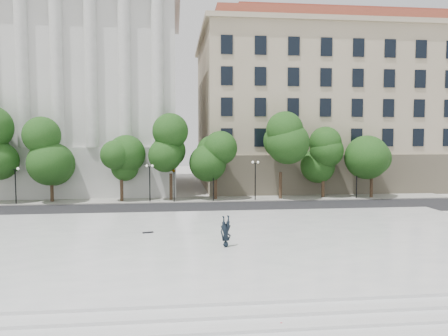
{
  "coord_description": "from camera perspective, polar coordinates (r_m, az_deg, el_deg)",
  "views": [
    {
      "loc": [
        -2.1,
        -25.34,
        7.29
      ],
      "look_at": [
        1.88,
        10.0,
        4.67
      ],
      "focal_mm": 35.0,
      "sensor_mm": 36.0,
      "label": 1
    }
  ],
  "objects": [
    {
      "name": "ground",
      "position": [
        26.45,
        -1.66,
        -11.79
      ],
      "size": [
        160.0,
        160.0,
        0.0
      ],
      "primitive_type": "plane",
      "color": "beige",
      "rests_on": "ground"
    },
    {
      "name": "lamp_posts",
      "position": [
        48.21,
        -3.23,
        -1.02
      ],
      "size": [
        38.43,
        0.28,
        4.5
      ],
      "color": "black",
      "rests_on": "ground"
    },
    {
      "name": "plaza",
      "position": [
        29.28,
        -2.16,
        -9.75
      ],
      "size": [
        44.0,
        22.0,
        0.45
      ],
      "primitive_type": "cube",
      "color": "white",
      "rests_on": "ground"
    },
    {
      "name": "street",
      "position": [
        44.0,
        -3.62,
        -5.32
      ],
      "size": [
        60.0,
        8.0,
        0.02
      ],
      "primitive_type": "cube",
      "color": "black",
      "rests_on": "ground"
    },
    {
      "name": "building_east",
      "position": [
        68.05,
        12.64,
        7.36
      ],
      "size": [
        36.0,
        26.15,
        23.0
      ],
      "color": "#BDAC90",
      "rests_on": "ground"
    },
    {
      "name": "far_sidewalk",
      "position": [
        49.91,
        -3.96,
        -4.13
      ],
      "size": [
        60.0,
        4.0,
        0.12
      ],
      "primitive_type": "cube",
      "color": "#9B988F",
      "rests_on": "ground"
    },
    {
      "name": "plaza_steps",
      "position": [
        18.05,
        0.82,
        -19.18
      ],
      "size": [
        44.0,
        3.0,
        0.3
      ],
      "color": "white",
      "rests_on": "ground"
    },
    {
      "name": "traffic_light_west",
      "position": [
        47.77,
        -6.56,
        -0.12
      ],
      "size": [
        0.95,
        1.77,
        4.2
      ],
      "color": "black",
      "rests_on": "ground"
    },
    {
      "name": "person_lying",
      "position": [
        27.29,
        0.24,
        -9.73
      ],
      "size": [
        1.34,
        2.07,
        0.53
      ],
      "primitive_type": "imported",
      "rotation": [
        -1.54,
        0.0,
        0.36
      ],
      "color": "black",
      "rests_on": "plaza"
    },
    {
      "name": "street_trees",
      "position": [
        48.98,
        -3.2,
        2.11
      ],
      "size": [
        46.36,
        5.13,
        8.09
      ],
      "color": "#382619",
      "rests_on": "ground"
    },
    {
      "name": "skateboard",
      "position": [
        31.58,
        -9.9,
        -8.28
      ],
      "size": [
        0.78,
        0.4,
        0.08
      ],
      "primitive_type": "cube",
      "rotation": [
        0.0,
        0.0,
        0.29
      ],
      "color": "black",
      "rests_on": "plaza"
    },
    {
      "name": "traffic_light_east",
      "position": [
        47.95,
        -1.41,
        -0.0
      ],
      "size": [
        0.53,
        1.94,
        4.27
      ],
      "color": "black",
      "rests_on": "ground"
    },
    {
      "name": "building_west",
      "position": [
        65.87,
        -19.72,
        8.84
      ],
      "size": [
        31.5,
        27.65,
        25.6
      ],
      "color": "silver",
      "rests_on": "ground"
    }
  ]
}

